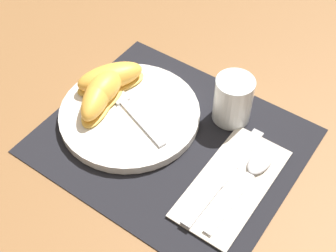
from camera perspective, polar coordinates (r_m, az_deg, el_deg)
ground_plane at (r=0.79m, az=0.40°, el=-1.86°), size 3.00×3.00×0.00m
placemat at (r=0.79m, az=0.41°, el=-1.77°), size 0.42×0.35×0.00m
plate at (r=0.82m, az=-4.61°, el=1.52°), size 0.25×0.25×0.02m
juice_glass at (r=0.81m, az=7.89°, el=2.93°), size 0.07×0.07×0.09m
napkin at (r=0.74m, az=7.85°, el=-6.89°), size 0.10×0.22×0.00m
knife at (r=0.74m, az=6.70°, el=-6.26°), size 0.02×0.22×0.01m
spoon at (r=0.76m, az=10.31°, el=-5.42°), size 0.03×0.19×0.01m
fork at (r=0.82m, az=-5.12°, el=2.60°), size 0.19×0.08×0.00m
citrus_wedge_0 at (r=0.85m, az=-7.04°, el=5.83°), size 0.11×0.14×0.04m
citrus_wedge_1 at (r=0.83m, az=-7.74°, el=4.51°), size 0.06×0.10×0.05m
citrus_wedge_2 at (r=0.82m, az=-8.45°, el=3.74°), size 0.09×0.14×0.04m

